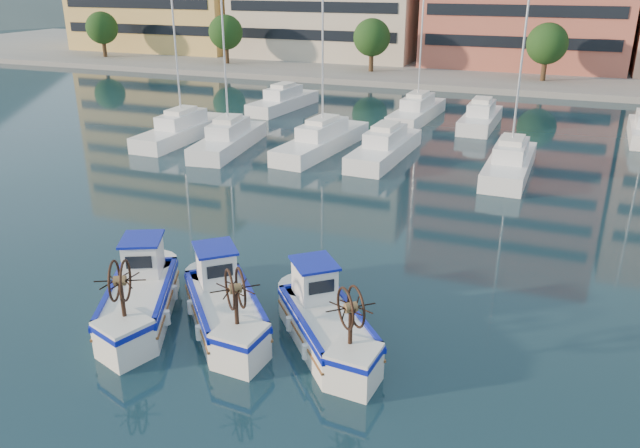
{
  "coord_description": "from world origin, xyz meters",
  "views": [
    {
      "loc": [
        6.37,
        -13.77,
        10.48
      ],
      "look_at": [
        -1.83,
        7.12,
        1.5
      ],
      "focal_mm": 35.0,
      "sensor_mm": 36.0,
      "label": 1
    }
  ],
  "objects": [
    {
      "name": "fishing_boat_b",
      "position": [
        -2.83,
        1.33,
        0.8
      ],
      "size": [
        4.35,
        4.6,
        2.91
      ],
      "rotation": [
        0.0,
        0.0,
        0.72
      ],
      "color": "white",
      "rests_on": "ground"
    },
    {
      "name": "fishing_boat_c",
      "position": [
        0.55,
        1.55,
        0.79
      ],
      "size": [
        4.26,
        4.54,
        2.86
      ],
      "rotation": [
        0.0,
        0.0,
        0.71
      ],
      "color": "white",
      "rests_on": "ground"
    },
    {
      "name": "fishing_boat_a",
      "position": [
        -5.66,
        0.8,
        0.82
      ],
      "size": [
        3.71,
        4.93,
        2.97
      ],
      "rotation": [
        0.0,
        0.0,
        0.45
      ],
      "color": "white",
      "rests_on": "ground"
    },
    {
      "name": "ground",
      "position": [
        0.0,
        0.0,
        0.0
      ],
      "size": [
        300.0,
        300.0,
        0.0
      ],
      "primitive_type": "plane",
      "color": "#1A3643",
      "rests_on": "ground"
    },
    {
      "name": "yacht_marina",
      "position": [
        -3.23,
        27.44,
        0.53
      ],
      "size": [
        36.75,
        22.43,
        11.5
      ],
      "color": "white",
      "rests_on": "ground"
    }
  ]
}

